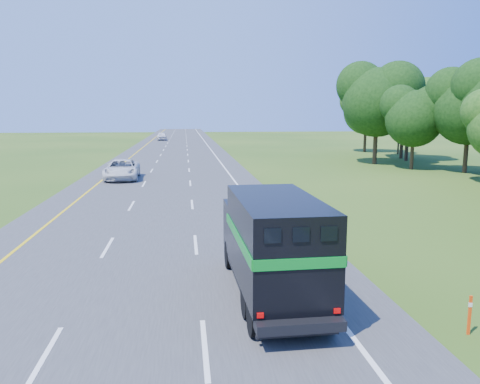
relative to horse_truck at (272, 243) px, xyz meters
The scene contains 6 objects.
road 36.31m from the horse_truck, 96.30° to the left, with size 15.00×260.00×0.04m, color #38383A.
lane_markings 36.31m from the horse_truck, 96.30° to the left, with size 11.15×260.00×0.01m.
horse_truck is the anchor object (origin of this frame).
white_suv 28.31m from the horse_truck, 106.17° to the left, with size 2.75×5.97×1.66m, color silver.
far_car 88.27m from the horse_truck, 94.78° to the left, with size 1.99×4.95×1.69m, color silver.
delineator 5.52m from the horse_truck, 33.35° to the right, with size 0.08×0.05×1.03m.
Camera 1 is at (1.45, 0.67, 5.50)m, focal length 35.00 mm.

